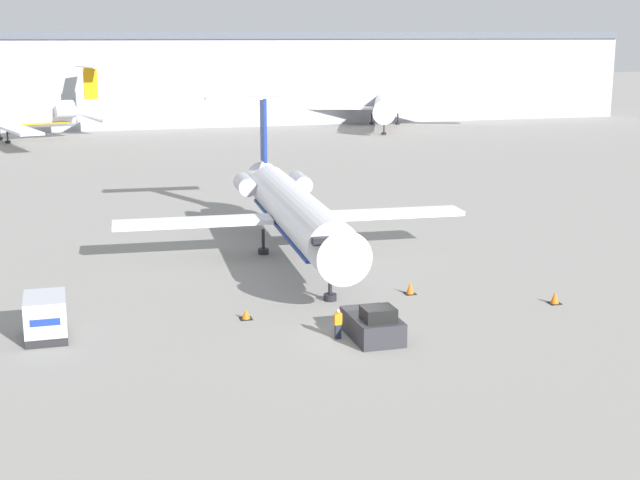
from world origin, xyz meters
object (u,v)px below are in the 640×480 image
at_px(luggage_cart, 46,317).
at_px(traffic_cone_right, 410,288).
at_px(airplane_main, 294,208).
at_px(traffic_cone_mid, 555,298).
at_px(worker_near_tug, 338,323).
at_px(airplane_parked_far_right, 385,104).
at_px(pushback_tug, 373,325).
at_px(traffic_cone_left, 246,314).

bearing_deg(luggage_cart, traffic_cone_right, 6.01).
xyz_separation_m(airplane_main, traffic_cone_mid, (11.97, -15.96, -3.14)).
xyz_separation_m(worker_near_tug, traffic_cone_right, (6.80, 6.70, -0.47)).
height_order(traffic_cone_right, traffic_cone_mid, traffic_cone_right).
bearing_deg(worker_near_tug, luggage_cart, 163.37).
relative_size(airplane_main, airplane_parked_far_right, 0.78).
relative_size(airplane_main, worker_near_tug, 18.35).
distance_m(pushback_tug, airplane_parked_far_right, 114.94).
height_order(airplane_main, traffic_cone_mid, airplane_main).
bearing_deg(pushback_tug, traffic_cone_right, 54.79).
bearing_deg(traffic_cone_mid, worker_near_tug, -170.60).
relative_size(pushback_tug, airplane_parked_far_right, 0.11).
distance_m(pushback_tug, traffic_cone_right, 8.68).
relative_size(airplane_main, luggage_cart, 9.07).
height_order(airplane_main, luggage_cart, airplane_main).
bearing_deg(airplane_main, traffic_cone_right, -69.17).
bearing_deg(pushback_tug, airplane_parked_far_right, 69.36).
distance_m(worker_near_tug, airplane_parked_far_right, 115.23).
height_order(airplane_main, worker_near_tug, airplane_main).
bearing_deg(traffic_cone_mid, pushback_tug, -167.58).
distance_m(airplane_main, airplane_parked_far_right, 97.37).
height_order(worker_near_tug, traffic_cone_left, worker_near_tug).
height_order(traffic_cone_left, traffic_cone_mid, traffic_cone_mid).
bearing_deg(luggage_cart, worker_near_tug, -16.63).
relative_size(traffic_cone_left, airplane_parked_far_right, 0.02).
height_order(luggage_cart, airplane_parked_far_right, airplane_parked_far_right).
bearing_deg(worker_near_tug, traffic_cone_mid, 9.40).
relative_size(airplane_main, traffic_cone_mid, 39.34).
distance_m(airplane_main, luggage_cart, 22.23).
bearing_deg(traffic_cone_right, airplane_main, 110.83).
distance_m(airplane_main, traffic_cone_left, 15.44).
height_order(traffic_cone_right, airplane_parked_far_right, airplane_parked_far_right).
bearing_deg(airplane_main, traffic_cone_left, -114.97).
bearing_deg(worker_near_tug, airplane_main, 82.64).
distance_m(luggage_cart, traffic_cone_mid, 29.23).
bearing_deg(airplane_parked_far_right, traffic_cone_mid, -104.95).
xyz_separation_m(airplane_main, luggage_cart, (-17.18, -13.91, -2.35)).
height_order(pushback_tug, airplane_parked_far_right, airplane_parked_far_right).
bearing_deg(traffic_cone_right, pushback_tug, -125.21).
bearing_deg(airplane_main, traffic_cone_mid, -53.12).
bearing_deg(luggage_cart, airplane_main, 39.00).
distance_m(airplane_main, worker_near_tug, 18.68).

